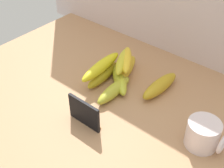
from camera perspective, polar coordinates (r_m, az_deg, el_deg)
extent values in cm
cube|color=tan|center=(92.94, -1.09, -4.58)|extent=(110.00, 76.00, 3.00)
cube|color=black|center=(83.48, -5.37, -5.53)|extent=(11.00, 0.80, 8.40)
cube|color=olive|center=(86.61, -4.84, -7.10)|extent=(9.90, 1.20, 0.60)
cylinder|color=silver|center=(81.62, 16.95, -9.13)|extent=(8.67, 8.67, 7.79)
torus|color=silver|center=(80.79, 20.34, -10.76)|extent=(1.00, 5.36, 5.36)
ellipsoid|color=gold|center=(93.94, 0.39, -1.18)|extent=(4.65, 16.06, 3.94)
ellipsoid|color=gold|center=(96.53, 9.17, -0.34)|extent=(5.35, 16.97, 4.37)
ellipsoid|color=gold|center=(100.42, -1.68, 1.77)|extent=(5.47, 17.03, 3.79)
ellipsoid|color=gold|center=(98.44, 1.44, 0.95)|extent=(14.84, 13.97, 3.93)
ellipsoid|color=gold|center=(102.56, 2.59, 2.78)|extent=(9.19, 17.42, 4.23)
ellipsoid|color=gold|center=(99.89, 1.96, 4.37)|extent=(9.94, 15.01, 3.37)
ellipsoid|color=yellow|center=(100.74, 2.81, 4.69)|extent=(11.48, 14.36, 3.41)
ellipsoid|color=yellow|center=(97.84, -2.11, 3.38)|extent=(5.28, 19.52, 3.78)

